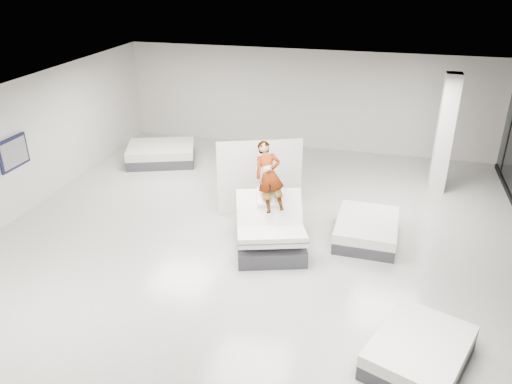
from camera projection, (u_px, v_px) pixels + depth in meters
The scene contains 10 objects.
room at pixel (251, 189), 9.94m from camera, with size 14.00×14.04×3.20m.
hero_bed at pixel (270, 232), 10.81m from camera, with size 1.94×2.24×1.28m.
person at pixel (269, 190), 10.76m from camera, with size 0.57×0.37×1.56m, color slate.
remote at pixel (281, 204), 10.53m from camera, with size 0.05×0.14×0.03m, color black.
divider_panel at pixel (260, 177), 12.11m from camera, with size 2.06×0.09×1.87m, color silver.
flat_bed_right_far at pixel (367, 229), 11.19m from camera, with size 1.37×1.80×0.48m.
flat_bed_right_near at pixel (419, 352), 7.72m from camera, with size 1.83×2.08×0.47m.
flat_bed_left_far at pixel (161, 154), 15.41m from camera, with size 2.39×2.10×0.55m.
column at pixel (445, 135), 12.95m from camera, with size 0.40×0.40×3.20m, color silver.
wall_poster at pixel (14, 153), 11.74m from camera, with size 0.06×0.95×0.75m.
Camera 1 is at (2.40, -8.69, 5.79)m, focal length 35.00 mm.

